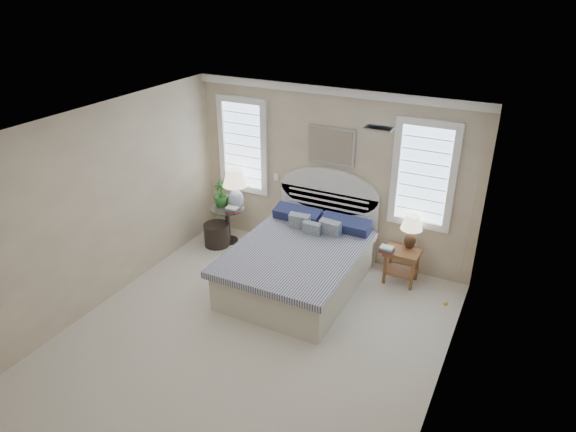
# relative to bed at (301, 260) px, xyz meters

# --- Properties ---
(floor) EXTENTS (4.50, 5.00, 0.01)m
(floor) POSITION_rel_bed_xyz_m (0.00, -1.46, -0.39)
(floor) COLOR #B6AB9B
(floor) RESTS_ON ground
(ceiling) EXTENTS (4.50, 5.00, 0.01)m
(ceiling) POSITION_rel_bed_xyz_m (0.00, -1.46, 2.31)
(ceiling) COLOR white
(ceiling) RESTS_ON wall_back
(wall_back) EXTENTS (4.50, 0.02, 2.70)m
(wall_back) POSITION_rel_bed_xyz_m (0.00, 1.04, 0.96)
(wall_back) COLOR tan
(wall_back) RESTS_ON floor
(wall_left) EXTENTS (0.02, 5.00, 2.70)m
(wall_left) POSITION_rel_bed_xyz_m (-2.25, -1.46, 0.96)
(wall_left) COLOR tan
(wall_left) RESTS_ON floor
(wall_right) EXTENTS (0.02, 5.00, 2.70)m
(wall_right) POSITION_rel_bed_xyz_m (2.25, -1.46, 0.96)
(wall_right) COLOR tan
(wall_right) RESTS_ON floor
(crown_molding) EXTENTS (4.50, 0.08, 0.12)m
(crown_molding) POSITION_rel_bed_xyz_m (0.00, 1.00, 2.25)
(crown_molding) COLOR white
(crown_molding) RESTS_ON wall_back
(hvac_vent) EXTENTS (0.30, 0.20, 0.02)m
(hvac_vent) POSITION_rel_bed_xyz_m (1.20, -0.66, 2.29)
(hvac_vent) COLOR #B2B2B2
(hvac_vent) RESTS_ON ceiling
(switch_plate) EXTENTS (0.08, 0.01, 0.12)m
(switch_plate) POSITION_rel_bed_xyz_m (-0.95, 1.03, 0.76)
(switch_plate) COLOR white
(switch_plate) RESTS_ON wall_back
(window_left) EXTENTS (0.90, 0.06, 1.60)m
(window_left) POSITION_rel_bed_xyz_m (-1.55, 1.02, 1.21)
(window_left) COLOR #C8E2FD
(window_left) RESTS_ON wall_back
(window_right) EXTENTS (0.90, 0.06, 1.60)m
(window_right) POSITION_rel_bed_xyz_m (1.40, 1.02, 1.21)
(window_right) COLOR #C8E2FD
(window_right) RESTS_ON wall_back
(painting) EXTENTS (0.74, 0.04, 0.58)m
(painting) POSITION_rel_bed_xyz_m (0.00, 1.00, 1.43)
(painting) COLOR silver
(painting) RESTS_ON wall_back
(closet_door) EXTENTS (0.02, 1.80, 2.40)m
(closet_door) POSITION_rel_bed_xyz_m (2.23, -0.26, 0.81)
(closet_door) COLOR silver
(closet_door) RESTS_ON floor
(bed) EXTENTS (1.72, 2.28, 1.47)m
(bed) POSITION_rel_bed_xyz_m (0.00, 0.00, 0.00)
(bed) COLOR #BEB7A6
(bed) RESTS_ON floor
(side_table_left) EXTENTS (0.56, 0.56, 0.63)m
(side_table_left) POSITION_rel_bed_xyz_m (-1.65, 0.59, 0.00)
(side_table_left) COLOR black
(side_table_left) RESTS_ON floor
(nightstand_right) EXTENTS (0.50, 0.40, 0.53)m
(nightstand_right) POSITION_rel_bed_xyz_m (1.30, 0.69, 0.00)
(nightstand_right) COLOR brown
(nightstand_right) RESTS_ON floor
(floor_pot) EXTENTS (0.51, 0.51, 0.38)m
(floor_pot) POSITION_rel_bed_xyz_m (-1.75, 0.40, -0.19)
(floor_pot) COLOR black
(floor_pot) RESTS_ON floor
(lamp_left) EXTENTS (0.41, 0.41, 0.66)m
(lamp_left) POSITION_rel_bed_xyz_m (-1.53, 0.69, 0.65)
(lamp_left) COLOR silver
(lamp_left) RESTS_ON side_table_left
(lamp_right) EXTENTS (0.39, 0.39, 0.51)m
(lamp_right) POSITION_rel_bed_xyz_m (1.36, 0.83, 0.46)
(lamp_right) COLOR black
(lamp_right) RESTS_ON nightstand_right
(potted_plant) EXTENTS (0.29, 0.29, 0.45)m
(potted_plant) POSITION_rel_bed_xyz_m (-1.76, 0.61, 0.47)
(potted_plant) COLOR #427B31
(potted_plant) RESTS_ON side_table_left
(books_left) EXTENTS (0.22, 0.17, 0.08)m
(books_left) POSITION_rel_bed_xyz_m (-1.49, 0.50, 0.28)
(books_left) COLOR maroon
(books_left) RESTS_ON side_table_left
(books_right) EXTENTS (0.22, 0.16, 0.08)m
(books_right) POSITION_rel_bed_xyz_m (1.10, 0.54, 0.18)
(books_right) COLOR maroon
(books_right) RESTS_ON nightstand_right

